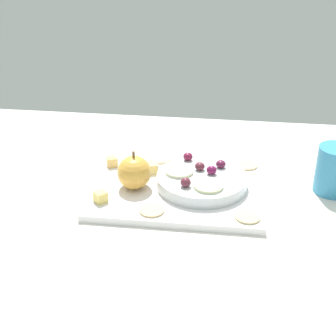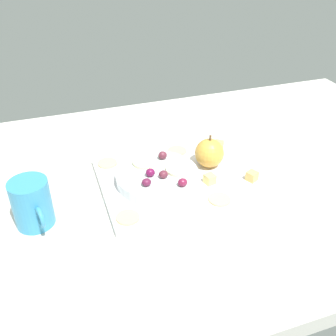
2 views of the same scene
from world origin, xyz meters
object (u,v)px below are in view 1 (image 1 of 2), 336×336
object	(u,v)px
cracker_3	(247,165)
cracker_2	(248,217)
grape_2	(212,170)
cracker_1	(160,159)
grape_1	(189,157)
platter	(178,188)
cup	(334,170)
apple_whole	(134,173)
cracker_0	(152,210)
grape_0	(221,164)
serving_dish	(202,181)
cheese_cube_2	(101,197)
apple_slice_0	(208,186)
cheese_cube_1	(153,168)
grape_3	(186,182)
grape_4	(200,166)
apple_slice_1	(179,171)
cheese_cube_0	(112,162)

from	to	relation	value
cracker_3	cracker_2	bearing A→B (deg)	89.73
cracker_2	grape_2	xyz separation A→B (cm)	(7.17, -11.39, 3.05)
cracker_1	grape_1	xyz separation A→B (cm)	(-6.94, 4.10, 3.02)
platter	grape_1	bearing A→B (deg)	-103.24
platter	cracker_2	world-z (taller)	cracker_2
cracker_1	cup	size ratio (longest dim) A/B	0.44
apple_whole	cup	bearing A→B (deg)	-170.74
cracker_0	grape_0	bearing A→B (deg)	-129.51
serving_dish	grape_2	size ratio (longest dim) A/B	9.04
cracker_3	cup	distance (cm)	18.19
apple_whole	cracker_1	xyz separation A→B (cm)	(-3.17, -12.95, -3.15)
cheese_cube_2	apple_slice_0	world-z (taller)	apple_slice_0
platter	cracker_0	size ratio (longest dim) A/B	7.33
cracker_1	cracker_2	xyz separation A→B (cm)	(-19.02, 21.01, 0.00)
grape_0	apple_whole	bearing A→B (deg)	20.85
grape_1	cheese_cube_2	bearing A→B (deg)	43.96
cheese_cube_1	grape_1	xyz separation A→B (cm)	(-7.45, -2.10, 2.17)
cracker_1	cracker_3	size ratio (longest dim) A/B	1.00
cheese_cube_2	apple_whole	bearing A→B (deg)	-131.44
cracker_1	grape_3	xyz separation A→B (cm)	(-7.23, 15.35, 3.10)
cheese_cube_1	cracker_1	world-z (taller)	cheese_cube_1
cracker_0	apple_slice_0	bearing A→B (deg)	-148.12
grape_3	grape_4	size ratio (longest dim) A/B	1.00
platter	grape_0	world-z (taller)	grape_0
platter	serving_dish	size ratio (longest dim) A/B	1.86
platter	apple_slice_0	distance (cm)	8.15
cracker_1	apple_slice_0	world-z (taller)	apple_slice_0
cracker_2	apple_slice_1	world-z (taller)	apple_slice_1
cracker_0	grape_4	world-z (taller)	grape_4
cheese_cube_1	apple_slice_1	world-z (taller)	apple_slice_1
platter	cheese_cube_0	size ratio (longest dim) A/B	15.96
cracker_3	grape_0	distance (cm)	8.69
cup	grape_2	bearing A→B (deg)	7.21
cracker_1	apple_slice_1	distance (cm)	11.43
grape_3	apple_slice_0	world-z (taller)	grape_3
apple_whole	cheese_cube_2	distance (cm)	8.36
serving_dish	cracker_2	world-z (taller)	serving_dish
apple_whole	grape_0	xyz separation A→B (cm)	(-16.74, -6.38, -0.19)
cracker_2	cup	distance (cm)	22.51
cup	cracker_3	bearing A→B (deg)	-19.57
grape_0	cup	world-z (taller)	cup
serving_dish	cheese_cube_2	world-z (taller)	serving_dish
cracker_0	cracker_1	size ratio (longest dim) A/B	1.00
cracker_2	grape_3	world-z (taller)	grape_3
cracker_1	serving_dish	bearing A→B (deg)	133.75
cracker_0	apple_slice_0	distance (cm)	11.95
platter	cracker_3	xyz separation A→B (cm)	(-13.76, -10.24, 0.92)
grape_0	cracker_3	bearing A→B (deg)	-132.72
cheese_cube_0	cracker_1	world-z (taller)	cheese_cube_0
grape_1	cracker_0	bearing A→B (deg)	72.57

